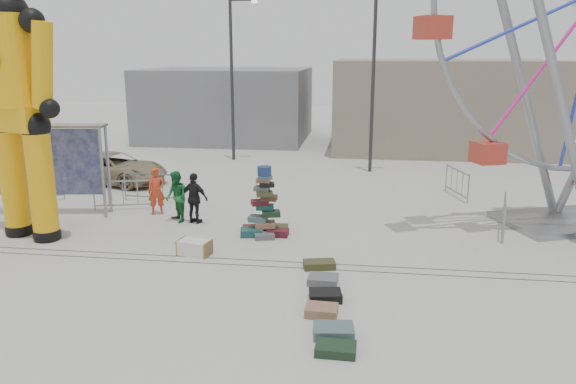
# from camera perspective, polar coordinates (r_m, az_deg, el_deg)

# --- Properties ---
(ground) EXTENTS (90.00, 90.00, 0.00)m
(ground) POSITION_cam_1_polar(r_m,az_deg,el_deg) (14.41, -3.63, -8.38)
(ground) COLOR #9E9E99
(ground) RESTS_ON ground
(track_line_near) EXTENTS (40.00, 0.04, 0.01)m
(track_line_near) POSITION_cam_1_polar(r_m,az_deg,el_deg) (14.95, -3.17, -7.50)
(track_line_near) COLOR #47443F
(track_line_near) RESTS_ON ground
(track_line_far) EXTENTS (40.00, 0.04, 0.01)m
(track_line_far) POSITION_cam_1_polar(r_m,az_deg,el_deg) (15.32, -2.88, -6.95)
(track_line_far) COLOR #47443F
(track_line_far) RESTS_ON ground
(building_right) EXTENTS (12.00, 8.00, 5.00)m
(building_right) POSITION_cam_1_polar(r_m,az_deg,el_deg) (33.44, 15.35, 8.53)
(building_right) COLOR gray
(building_right) RESTS_ON ground
(building_left) EXTENTS (10.00, 8.00, 4.40)m
(building_left) POSITION_cam_1_polar(r_m,az_deg,el_deg) (36.24, -6.17, 8.88)
(building_left) COLOR gray
(building_left) RESTS_ON ground
(lamp_post_right) EXTENTS (1.41, 0.25, 8.00)m
(lamp_post_right) POSITION_cam_1_polar(r_m,az_deg,el_deg) (26.05, 8.87, 11.75)
(lamp_post_right) COLOR #2D2D30
(lamp_post_right) RESTS_ON ground
(lamp_post_left) EXTENTS (1.41, 0.25, 8.00)m
(lamp_post_left) POSITION_cam_1_polar(r_m,az_deg,el_deg) (28.81, -5.56, 12.08)
(lamp_post_left) COLOR #2D2D30
(lamp_post_left) RESTS_ON ground
(suitcase_tower) EXTENTS (1.53, 1.35, 2.15)m
(suitcase_tower) POSITION_cam_1_polar(r_m,az_deg,el_deg) (17.25, -2.39, -2.40)
(suitcase_tower) COLOR #1B5250
(suitcase_tower) RESTS_ON ground
(crash_test_dummy) EXTENTS (3.15, 1.44, 7.94)m
(crash_test_dummy) POSITION_cam_1_polar(r_m,az_deg,el_deg) (18.05, -25.79, 8.55)
(crash_test_dummy) COLOR black
(crash_test_dummy) RESTS_ON ground
(banner_scaffold) EXTENTS (4.38, 1.31, 3.13)m
(banner_scaffold) POSITION_cam_1_polar(r_m,az_deg,el_deg) (20.63, -23.68, 4.15)
(banner_scaffold) COLOR gray
(banner_scaffold) RESTS_ON ground
(steamer_trunk) EXTENTS (0.98, 0.69, 0.41)m
(steamer_trunk) POSITION_cam_1_polar(r_m,az_deg,el_deg) (15.86, -9.48, -5.59)
(steamer_trunk) COLOR silver
(steamer_trunk) RESTS_ON ground
(row_case_0) EXTENTS (0.90, 0.62, 0.20)m
(row_case_0) POSITION_cam_1_polar(r_m,az_deg,el_deg) (14.78, 3.20, -7.37)
(row_case_0) COLOR #404120
(row_case_0) RESTS_ON ground
(row_case_1) EXTENTS (0.74, 0.60, 0.18)m
(row_case_1) POSITION_cam_1_polar(r_m,az_deg,el_deg) (13.89, 3.57, -8.87)
(row_case_1) COLOR slate
(row_case_1) RESTS_ON ground
(row_case_2) EXTENTS (0.81, 0.66, 0.21)m
(row_case_2) POSITION_cam_1_polar(r_m,az_deg,el_deg) (13.01, 3.82, -10.46)
(row_case_2) COLOR black
(row_case_2) RESTS_ON ground
(row_case_3) EXTENTS (0.71, 0.56, 0.20)m
(row_case_3) POSITION_cam_1_polar(r_m,az_deg,el_deg) (12.33, 3.43, -11.93)
(row_case_3) COLOR #96694C
(row_case_3) RESTS_ON ground
(row_case_4) EXTENTS (0.86, 0.66, 0.21)m
(row_case_4) POSITION_cam_1_polar(r_m,az_deg,el_deg) (11.53, 4.66, -13.89)
(row_case_4) COLOR #4C666D
(row_case_4) RESTS_ON ground
(row_case_5) EXTENTS (0.78, 0.53, 0.18)m
(row_case_5) POSITION_cam_1_polar(r_m,az_deg,el_deg) (10.96, 4.87, -15.60)
(row_case_5) COLOR #1B311D
(row_case_5) RESTS_ON ground
(barricade_dummy_a) EXTENTS (1.95, 0.66, 1.10)m
(barricade_dummy_a) POSITION_cam_1_polar(r_m,az_deg,el_deg) (23.14, -24.26, 0.52)
(barricade_dummy_a) COLOR gray
(barricade_dummy_a) RESTS_ON ground
(barricade_dummy_b) EXTENTS (1.95, 0.63, 1.10)m
(barricade_dummy_b) POSITION_cam_1_polar(r_m,az_deg,el_deg) (20.72, -16.41, -0.27)
(barricade_dummy_b) COLOR gray
(barricade_dummy_b) RESTS_ON ground
(barricade_dummy_c) EXTENTS (2.00, 0.17, 1.10)m
(barricade_dummy_c) POSITION_cam_1_polar(r_m,az_deg,el_deg) (21.61, -13.85, 0.48)
(barricade_dummy_c) COLOR gray
(barricade_dummy_c) RESTS_ON ground
(barricade_wheel_front) EXTENTS (0.53, 1.97, 1.10)m
(barricade_wheel_front) POSITION_cam_1_polar(r_m,az_deg,el_deg) (18.55, 21.10, -2.33)
(barricade_wheel_front) COLOR gray
(barricade_wheel_front) RESTS_ON ground
(barricade_wheel_back) EXTENTS (0.63, 1.95, 1.10)m
(barricade_wheel_back) POSITION_cam_1_polar(r_m,az_deg,el_deg) (22.62, 16.77, 0.89)
(barricade_wheel_back) COLOR gray
(barricade_wheel_back) RESTS_ON ground
(pedestrian_red) EXTENTS (0.70, 0.59, 1.64)m
(pedestrian_red) POSITION_cam_1_polar(r_m,az_deg,el_deg) (19.81, -13.20, 0.08)
(pedestrian_red) COLOR red
(pedestrian_red) RESTS_ON ground
(pedestrian_green) EXTENTS (1.02, 1.04, 1.70)m
(pedestrian_green) POSITION_cam_1_polar(r_m,az_deg,el_deg) (18.80, -11.27, -0.48)
(pedestrian_green) COLOR #19652E
(pedestrian_green) RESTS_ON ground
(pedestrian_black) EXTENTS (1.06, 0.68, 1.68)m
(pedestrian_black) POSITION_cam_1_polar(r_m,az_deg,el_deg) (18.54, -9.46, -0.63)
(pedestrian_black) COLOR black
(pedestrian_black) RESTS_ON ground
(parked_suv) EXTENTS (5.02, 3.11, 1.29)m
(parked_suv) POSITION_cam_1_polar(r_m,az_deg,el_deg) (25.05, -17.31, 2.33)
(parked_suv) COLOR #8F7E5C
(parked_suv) RESTS_ON ground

